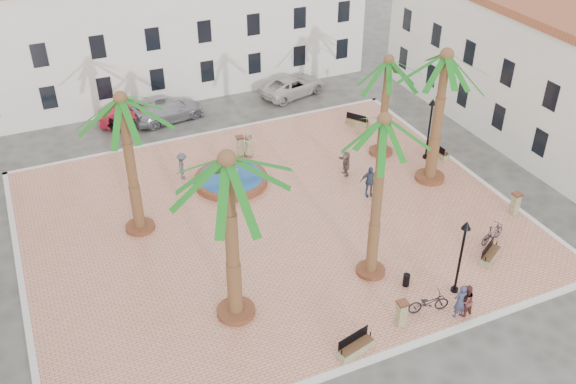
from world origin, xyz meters
name	(u,v)px	position (x,y,z in m)	size (l,w,h in m)	color
ground	(271,220)	(0.00, 0.00, 0.00)	(120.00, 120.00, 0.00)	#56544F
plaza	(271,219)	(0.00, 0.00, 0.07)	(26.00, 22.00, 0.15)	#E18E70
kerb_n	(208,133)	(0.00, 11.00, 0.08)	(26.30, 0.30, 0.16)	silver
kerb_s	(374,359)	(0.00, -11.00, 0.08)	(26.30, 0.30, 0.16)	silver
kerb_e	(465,169)	(13.00, 0.00, 0.08)	(0.30, 22.30, 0.16)	silver
kerb_w	(22,284)	(-13.00, 0.00, 0.08)	(0.30, 22.30, 0.16)	silver
building_north	(166,26)	(0.00, 19.99, 4.77)	(30.40, 7.40, 9.50)	white
building_east	(545,72)	(19.99, 2.00, 4.52)	(7.40, 26.40, 9.00)	white
fountain	(231,178)	(-0.77, 4.35, 0.46)	(4.36, 4.36, 2.25)	brown
palm_nw	(123,114)	(-6.77, 2.01, 6.92)	(5.04, 5.04, 7.97)	brown
palm_sw	(228,180)	(-4.33, -6.15, 7.25)	(5.67, 5.67, 8.43)	brown
palm_s	(383,137)	(2.65, -6.15, 7.61)	(4.65, 4.65, 8.62)	brown
palm_e	(445,71)	(10.27, -0.12, 7.05)	(5.70, 5.70, 8.22)	brown
palm_ne	(388,72)	(9.25, 3.82, 5.65)	(4.89, 4.89, 6.62)	brown
bench_s	(356,347)	(-0.55, -10.38, 0.41)	(1.79, 0.91, 0.91)	gray
bench_se	(490,255)	(8.61, -7.72, 0.39)	(1.66, 1.25, 0.86)	gray
bench_e	(438,152)	(12.38, 2.03, 0.39)	(0.64, 1.66, 0.86)	gray
bench_ne	(357,121)	(9.84, 7.95, 0.39)	(1.31, 1.59, 0.84)	gray
lamppost_s	(463,245)	(5.56, -8.96, 2.88)	(0.44, 0.44, 4.03)	black
lamppost_e	(431,118)	(11.50, 2.09, 2.92)	(0.44, 0.44, 4.10)	black
bollard_se	(401,313)	(2.03, -9.79, 0.84)	(0.49, 0.49, 1.32)	gray
bollard_n	(240,146)	(0.89, 7.14, 0.86)	(0.57, 0.57, 1.38)	gray
bollard_e	(515,203)	(12.40, -5.06, 0.83)	(0.50, 0.50, 1.31)	gray
litter_bin	(406,280)	(3.70, -7.68, 0.47)	(0.33, 0.33, 0.64)	black
cyclist_a	(460,301)	(4.67, -10.40, 1.05)	(0.65, 0.43, 1.80)	#343652
bicycle_a	(429,303)	(3.63, -9.56, 0.65)	(0.67, 1.92, 1.01)	black
cyclist_b	(466,301)	(4.99, -10.40, 0.97)	(0.79, 0.62, 1.63)	#5E2926
bicycle_b	(493,233)	(9.64, -6.59, 0.68)	(0.50, 1.77, 1.06)	black
pedestrian_fountain_a	(249,144)	(1.37, 6.89, 0.99)	(0.82, 0.53, 1.68)	#9A8867
pedestrian_fountain_b	(369,181)	(6.01, -0.19, 1.10)	(1.11, 0.46, 1.90)	#34435C
pedestrian_north	(182,166)	(-3.20, 6.02, 0.99)	(1.09, 0.63, 1.69)	#48484C
pedestrian_east	(346,163)	(5.88, 2.38, 0.94)	(1.46, 0.47, 1.58)	#68574E
car_black	(136,113)	(-4.04, 14.75, 0.73)	(1.71, 4.26, 1.45)	black
car_red	(131,115)	(-4.40, 14.65, 0.71)	(1.51, 4.33, 1.43)	#B01B2D
car_silver	(168,110)	(-1.83, 14.23, 0.75)	(2.09, 5.14, 1.49)	#9E9FA7
car_white	(293,86)	(7.95, 14.57, 0.74)	(2.44, 5.30, 1.47)	silver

